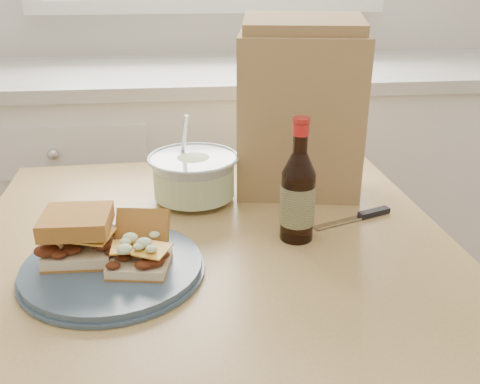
{
  "coord_description": "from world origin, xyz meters",
  "views": [
    {
      "loc": [
        -0.12,
        -0.16,
        1.27
      ],
      "look_at": [
        -0.01,
        0.8,
        0.85
      ],
      "focal_mm": 40.0,
      "sensor_mm": 36.0,
      "label": 1
    }
  ],
  "objects": [
    {
      "name": "sandwich_right",
      "position": [
        -0.2,
        0.66,
        0.82
      ],
      "size": [
        0.11,
        0.15,
        0.08
      ],
      "rotation": [
        0.0,
        0.0,
        -0.17
      ],
      "color": "beige",
      "rests_on": "plate"
    },
    {
      "name": "knife",
      "position": [
        0.26,
        0.82,
        0.78
      ],
      "size": [
        0.18,
        0.08,
        0.01
      ],
      "rotation": [
        0.0,
        0.0,
        0.35
      ],
      "color": "silver",
      "rests_on": "dining_table"
    },
    {
      "name": "plate",
      "position": [
        -0.25,
        0.66,
        0.78
      ],
      "size": [
        0.31,
        0.31,
        0.02
      ],
      "primitive_type": "cylinder",
      "color": "#3C4F60",
      "rests_on": "dining_table"
    },
    {
      "name": "coleslaw_bowl",
      "position": [
        -0.1,
        0.96,
        0.83
      ],
      "size": [
        0.2,
        0.2,
        0.2
      ],
      "color": "#B0BDBB",
      "rests_on": "dining_table"
    },
    {
      "name": "paper_bag",
      "position": [
        0.15,
        1.0,
        0.95
      ],
      "size": [
        0.3,
        0.22,
        0.36
      ],
      "primitive_type": "cube",
      "rotation": [
        0.0,
        0.0,
        -0.17
      ],
      "color": "#A57D4F",
      "rests_on": "dining_table"
    },
    {
      "name": "cabinet_run",
      "position": [
        -0.0,
        1.7,
        0.47
      ],
      "size": [
        2.5,
        0.64,
        0.94
      ],
      "color": "white",
      "rests_on": "ground"
    },
    {
      "name": "beer_bottle",
      "position": [
        0.09,
        0.75,
        0.86
      ],
      "size": [
        0.07,
        0.07,
        0.24
      ],
      "rotation": [
        0.0,
        0.0,
        -0.25
      ],
      "color": "black",
      "rests_on": "dining_table"
    },
    {
      "name": "dining_table",
      "position": [
        -0.07,
        0.76,
        0.66
      ],
      "size": [
        0.96,
        0.96,
        0.77
      ],
      "rotation": [
        0.0,
        0.0,
        0.03
      ],
      "color": "tan",
      "rests_on": "ground"
    },
    {
      "name": "sandwich_left",
      "position": [
        -0.3,
        0.69,
        0.84
      ],
      "size": [
        0.12,
        0.11,
        0.08
      ],
      "rotation": [
        0.0,
        0.0,
        -0.03
      ],
      "color": "beige",
      "rests_on": "plate"
    }
  ]
}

